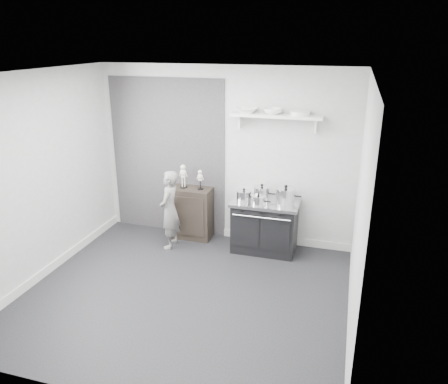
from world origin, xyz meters
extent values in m
plane|color=black|center=(0.00, 0.00, 0.00)|extent=(4.00, 4.00, 0.00)
cube|color=#ADADAA|center=(0.00, 1.80, 1.35)|extent=(4.00, 0.02, 2.70)
cube|color=#ADADAA|center=(0.00, -1.80, 1.35)|extent=(4.00, 0.02, 2.70)
cube|color=#ADADAA|center=(-2.00, 0.00, 1.35)|extent=(0.02, 3.60, 2.70)
cube|color=#ADADAA|center=(2.00, 0.00, 1.35)|extent=(0.02, 3.60, 2.70)
cube|color=silver|center=(0.00, 0.00, 2.70)|extent=(4.00, 3.60, 0.02)
cube|color=black|center=(-0.95, 1.79, 1.25)|extent=(1.90, 0.02, 2.50)
cube|color=silver|center=(1.00, 1.78, 0.06)|extent=(2.00, 0.03, 0.12)
cube|color=silver|center=(-1.98, 0.00, 0.06)|extent=(0.03, 3.60, 0.12)
cube|color=white|center=(0.80, 1.67, 2.02)|extent=(1.30, 0.26, 0.04)
cube|color=white|center=(0.25, 1.74, 1.90)|extent=(0.03, 0.12, 0.20)
cube|color=white|center=(1.35, 1.74, 1.90)|extent=(0.03, 0.12, 0.20)
cube|color=black|center=(0.72, 1.48, 0.37)|extent=(0.93, 0.56, 0.74)
cube|color=silver|center=(0.72, 1.48, 0.77)|extent=(0.99, 0.59, 0.05)
cube|color=black|center=(0.50, 1.20, 0.39)|extent=(0.39, 0.02, 0.48)
cube|color=black|center=(0.95, 1.20, 0.39)|extent=(0.39, 0.02, 0.48)
cylinder|color=silver|center=(0.72, 1.17, 0.65)|extent=(0.84, 0.02, 0.02)
cylinder|color=black|center=(0.44, 1.19, 0.73)|extent=(0.04, 0.03, 0.04)
cylinder|color=black|center=(0.72, 1.19, 0.73)|extent=(0.04, 0.03, 0.04)
cylinder|color=black|center=(1.00, 1.19, 0.73)|extent=(0.04, 0.03, 0.04)
cube|color=black|center=(-0.49, 1.61, 0.42)|extent=(0.64, 0.37, 0.83)
imported|color=slate|center=(-0.68, 1.18, 0.61)|extent=(0.31, 0.45, 1.22)
cylinder|color=silver|center=(0.41, 1.41, 0.86)|extent=(0.21, 0.21, 0.14)
cylinder|color=silver|center=(0.41, 1.41, 0.94)|extent=(0.22, 0.22, 0.01)
sphere|color=black|center=(0.41, 1.41, 0.97)|extent=(0.04, 0.04, 0.04)
cylinder|color=black|center=(0.56, 1.41, 0.86)|extent=(0.10, 0.02, 0.02)
cylinder|color=silver|center=(0.64, 1.59, 0.87)|extent=(0.24, 0.24, 0.17)
cylinder|color=silver|center=(0.64, 1.59, 0.97)|extent=(0.24, 0.24, 0.01)
sphere|color=black|center=(0.64, 1.59, 1.00)|extent=(0.04, 0.04, 0.04)
cylinder|color=black|center=(0.80, 1.59, 0.87)|extent=(0.10, 0.02, 0.02)
cylinder|color=silver|center=(1.00, 1.56, 0.88)|extent=(0.28, 0.28, 0.19)
cylinder|color=silver|center=(1.00, 1.56, 0.99)|extent=(0.29, 0.29, 0.01)
sphere|color=black|center=(1.00, 1.56, 1.02)|extent=(0.05, 0.05, 0.05)
cylinder|color=black|center=(1.18, 1.56, 0.88)|extent=(0.10, 0.02, 0.02)
cylinder|color=silver|center=(0.64, 1.32, 0.85)|extent=(0.20, 0.20, 0.12)
cylinder|color=silver|center=(0.64, 1.32, 0.91)|extent=(0.20, 0.20, 0.01)
sphere|color=black|center=(0.64, 1.32, 0.94)|extent=(0.04, 0.04, 0.04)
cylinder|color=black|center=(0.78, 1.32, 0.85)|extent=(0.10, 0.02, 0.02)
imported|color=white|center=(0.37, 1.67, 2.08)|extent=(0.31, 0.31, 0.08)
imported|color=white|center=(0.75, 1.67, 2.08)|extent=(0.26, 0.26, 0.08)
cylinder|color=white|center=(1.13, 1.67, 2.07)|extent=(0.27, 0.27, 0.06)
camera|label=1|loc=(1.84, -4.45, 3.06)|focal=35.00mm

